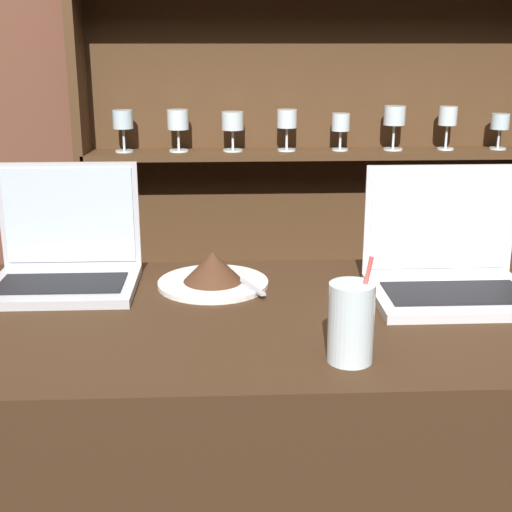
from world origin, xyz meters
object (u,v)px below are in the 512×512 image
Objects in this scene: water_glass at (351,323)px; laptop_far at (448,267)px; cake_plate at (213,272)px; laptop_near at (65,259)px.

laptop_far is at bearing 50.62° from water_glass.
cake_plate is at bearing 172.02° from laptop_far.
laptop_far reaches higher than laptop_near.
laptop_near reaches higher than cake_plate.
laptop_far reaches higher than cake_plate.
water_glass is at bearing -129.38° from laptop_far.
water_glass is (0.52, -0.39, 0.01)m from laptop_near.
laptop_far is (0.77, -0.09, -0.00)m from laptop_near.
water_glass is at bearing -36.84° from laptop_near.
laptop_far is 0.47m from cake_plate.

